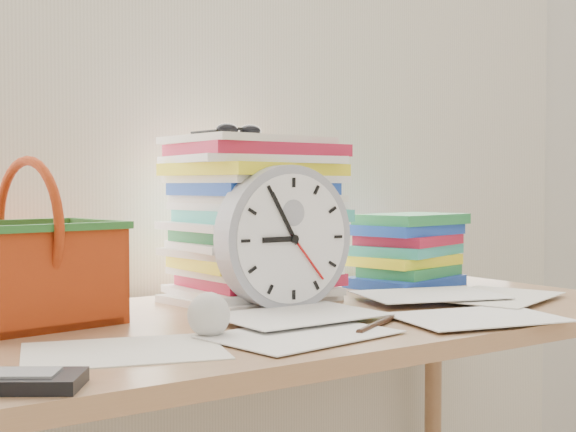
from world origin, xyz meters
TOP-DOWN VIEW (x-y plane):
  - curtain at (0.00, 1.98)m, footprint 2.40×0.01m
  - desk at (0.00, 1.60)m, footprint 1.40×0.70m
  - paper_stack at (0.02, 1.78)m, footprint 0.35×0.30m
  - clock at (-0.01, 1.63)m, footprint 0.27×0.05m
  - sunglasses at (-0.01, 1.78)m, footprint 0.13×0.11m
  - book_stack at (0.44, 1.78)m, footprint 0.33×0.29m
  - basket at (-0.45, 1.74)m, footprint 0.30×0.25m
  - crumpled_ball at (-0.25, 1.48)m, footprint 0.07×0.07m
  - pen at (0.01, 1.39)m, footprint 0.14×0.09m
  - calculator at (-0.59, 1.33)m, footprint 0.18×0.16m
  - scattered_papers at (0.00, 1.60)m, footprint 1.26×0.42m

SIDE VIEW (x-z plane):
  - desk at x=0.00m, z-range 0.30..1.05m
  - pen at x=0.01m, z-range 0.75..0.76m
  - scattered_papers at x=0.00m, z-range 0.75..0.77m
  - calculator at x=-0.59m, z-range 0.75..0.77m
  - crumpled_ball at x=-0.25m, z-range 0.75..0.82m
  - book_stack at x=0.44m, z-range 0.75..0.92m
  - clock at x=-0.01m, z-range 0.75..1.02m
  - basket at x=-0.45m, z-range 0.75..1.03m
  - paper_stack at x=0.02m, z-range 0.75..1.08m
  - sunglasses at x=-0.01m, z-range 1.08..1.11m
  - curtain at x=0.00m, z-range 0.05..2.55m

